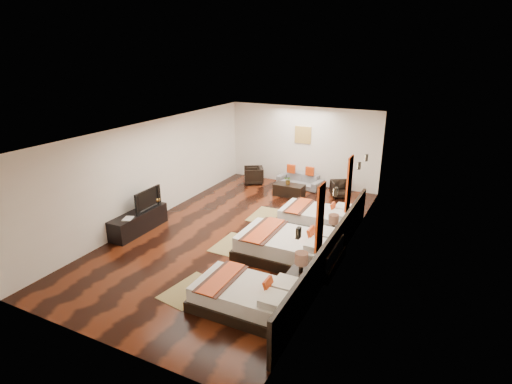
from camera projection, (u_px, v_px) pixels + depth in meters
The scene contains 30 objects.
floor at pixel (240, 233), 10.65m from camera, with size 5.50×9.50×0.01m, color black.
ceiling at pixel (238, 129), 9.71m from camera, with size 5.50×9.50×0.01m, color white.
back_wall at pixel (303, 146), 14.20m from camera, with size 5.50×0.01×2.80m, color silver.
left_wall at pixel (154, 170), 11.32m from camera, with size 0.01×9.50×2.80m, color silver.
right_wall at pixel (346, 200), 9.04m from camera, with size 0.01×9.50×2.80m, color silver.
headboard_panel at pixel (331, 252), 8.69m from camera, with size 0.08×6.60×0.90m, color black.
bed_near at pixel (247, 297), 7.45m from camera, with size 1.99×1.25×0.76m.
bed_mid at pixel (290, 247), 9.24m from camera, with size 2.35×1.48×0.90m.
bed_far at pixel (317, 217), 11.02m from camera, with size 1.97×1.24×0.75m.
nightstand_a at pixel (300, 281), 7.81m from camera, with size 0.49×0.49×0.96m.
nightstand_b at pixel (333, 237), 9.73m from camera, with size 0.45×0.45×0.89m.
jute_mat_near at pixel (190, 290), 8.10m from camera, with size 0.75×1.20×0.01m, color #98844D.
jute_mat_mid at pixel (232, 244), 10.02m from camera, with size 0.75×1.20×0.01m, color #98844D.
jute_mat_far at pixel (265, 215), 11.80m from camera, with size 0.75×1.20×0.01m, color #98844D.
tv_console at pixel (139, 222), 10.69m from camera, with size 0.50×1.80×0.55m, color black.
tv at pixel (145, 199), 10.71m from camera, with size 1.00×0.13×0.58m, color black.
book at pixel (124, 219), 10.15m from camera, with size 0.23×0.31×0.03m, color black.
figurine at pixel (154, 198), 11.13m from camera, with size 0.34×0.34×0.36m, color brown.
sofa at pixel (300, 180), 14.21m from camera, with size 1.63×0.64×0.48m, color slate.
armchair_left at pixel (254, 175), 14.55m from camera, with size 0.66×0.68×0.62m, color black.
armchair_right at pixel (340, 189), 13.23m from camera, with size 0.59×0.61×0.55m, color black.
coffee_table at pixel (289, 190), 13.33m from camera, with size 1.00×0.50×0.40m, color black.
table_plant at pixel (288, 180), 13.24m from camera, with size 0.26×0.22×0.28m, color #245B1E.
orange_panel_a at pixel (320, 217), 7.34m from camera, with size 0.04×0.40×1.30m, color #D86014.
orange_panel_b at pixel (349, 184), 9.20m from camera, with size 0.04×0.40×1.30m, color #D86014.
sconce_near at pixel (298, 233), 6.37m from camera, with size 0.07×0.12×0.18m.
sconce_mid at pixel (335, 192), 8.23m from camera, with size 0.07×0.12×0.18m.
sconce_far at pixel (359, 166), 10.09m from camera, with size 0.07×0.12×0.18m.
sconce_lounge at pixel (366, 158), 10.85m from camera, with size 0.07×0.12×0.18m.
gold_artwork at pixel (303, 135), 14.05m from camera, with size 0.60×0.04×0.60m, color #AD873F.
Camera 1 is at (4.65, -8.49, 4.59)m, focal length 27.98 mm.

